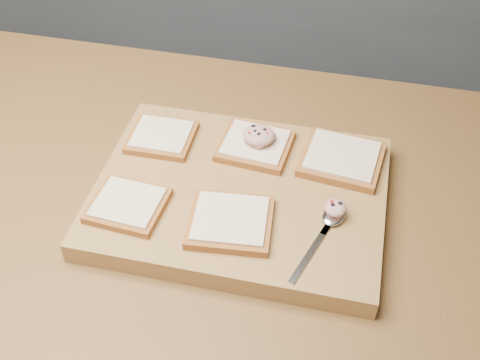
# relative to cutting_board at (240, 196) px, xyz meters

# --- Properties ---
(island_counter) EXTENTS (2.00, 0.80, 0.90)m
(island_counter) POSITION_rel_cutting_board_xyz_m (-0.09, 0.01, -0.47)
(island_counter) COLOR slate
(island_counter) RESTS_ON ground
(back_counter) EXTENTS (3.60, 0.62, 0.94)m
(back_counter) POSITION_rel_cutting_board_xyz_m (-0.09, 1.44, -0.45)
(back_counter) COLOR slate
(back_counter) RESTS_ON ground
(cutting_board) EXTENTS (0.46, 0.35, 0.04)m
(cutting_board) POSITION_rel_cutting_board_xyz_m (0.00, 0.00, 0.00)
(cutting_board) COLOR #A17545
(cutting_board) RESTS_ON island_counter
(bread_far_left) EXTENTS (0.11, 0.10, 0.02)m
(bread_far_left) POSITION_rel_cutting_board_xyz_m (-0.16, 0.08, 0.03)
(bread_far_left) COLOR #9D5628
(bread_far_left) RESTS_ON cutting_board
(bread_far_center) EXTENTS (0.13, 0.12, 0.02)m
(bread_far_center) POSITION_rel_cutting_board_xyz_m (0.00, 0.10, 0.03)
(bread_far_center) COLOR #9D5628
(bread_far_center) RESTS_ON cutting_board
(bread_far_right) EXTENTS (0.14, 0.13, 0.02)m
(bread_far_right) POSITION_rel_cutting_board_xyz_m (0.15, 0.10, 0.03)
(bread_far_right) COLOR #9D5628
(bread_far_right) RESTS_ON cutting_board
(bread_near_left) EXTENTS (0.12, 0.11, 0.02)m
(bread_near_left) POSITION_rel_cutting_board_xyz_m (-0.16, -0.08, 0.03)
(bread_near_left) COLOR #9D5628
(bread_near_left) RESTS_ON cutting_board
(bread_near_center) EXTENTS (0.13, 0.13, 0.02)m
(bread_near_center) POSITION_rel_cutting_board_xyz_m (0.00, -0.08, 0.03)
(bread_near_center) COLOR #9D5628
(bread_near_center) RESTS_ON cutting_board
(tuna_salad_dollop) EXTENTS (0.05, 0.05, 0.03)m
(tuna_salad_dollop) POSITION_rel_cutting_board_xyz_m (0.01, 0.10, 0.05)
(tuna_salad_dollop) COLOR #DDA48D
(tuna_salad_dollop) RESTS_ON bread_far_center
(spoon) EXTENTS (0.07, 0.17, 0.01)m
(spoon) POSITION_rel_cutting_board_xyz_m (0.15, -0.04, 0.02)
(spoon) COLOR silver
(spoon) RESTS_ON cutting_board
(spoon_salad) EXTENTS (0.03, 0.04, 0.02)m
(spoon_salad) POSITION_rel_cutting_board_xyz_m (0.15, -0.03, 0.04)
(spoon_salad) COLOR #DDA48D
(spoon_salad) RESTS_ON spoon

